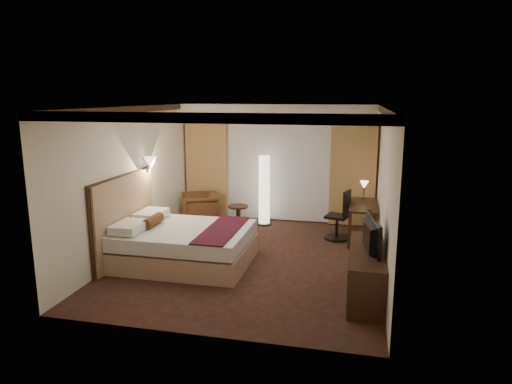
% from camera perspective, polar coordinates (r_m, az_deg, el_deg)
% --- Properties ---
extents(floor, '(4.50, 5.50, 0.01)m').
position_cam_1_polar(floor, '(8.31, -0.62, -8.34)').
color(floor, black).
rests_on(floor, ground).
extents(ceiling, '(4.50, 5.50, 0.01)m').
position_cam_1_polar(ceiling, '(7.80, -0.66, 10.61)').
color(ceiling, white).
rests_on(ceiling, back_wall).
extents(back_wall, '(4.50, 0.02, 2.70)m').
position_cam_1_polar(back_wall, '(10.60, 2.82, 3.63)').
color(back_wall, silver).
rests_on(back_wall, floor).
extents(left_wall, '(0.02, 5.50, 2.70)m').
position_cam_1_polar(left_wall, '(8.74, -15.15, 1.43)').
color(left_wall, silver).
rests_on(left_wall, floor).
extents(right_wall, '(0.02, 5.50, 2.70)m').
position_cam_1_polar(right_wall, '(7.75, 15.77, 0.08)').
color(right_wall, silver).
rests_on(right_wall, floor).
extents(crown_molding, '(4.50, 5.50, 0.12)m').
position_cam_1_polar(crown_molding, '(7.80, -0.66, 10.17)').
color(crown_molding, black).
rests_on(crown_molding, ceiling).
extents(soffit, '(4.50, 0.50, 0.20)m').
position_cam_1_polar(soffit, '(10.25, 2.65, 10.36)').
color(soffit, white).
rests_on(soffit, ceiling).
extents(curtain_sheer, '(2.48, 0.04, 2.45)m').
position_cam_1_polar(curtain_sheer, '(10.54, 2.74, 3.03)').
color(curtain_sheer, silver).
rests_on(curtain_sheer, back_wall).
extents(curtain_left_drape, '(1.00, 0.14, 2.45)m').
position_cam_1_polar(curtain_left_drape, '(10.90, -6.16, 3.28)').
color(curtain_left_drape, tan).
rests_on(curtain_left_drape, back_wall).
extents(curtain_right_drape, '(1.00, 0.14, 2.45)m').
position_cam_1_polar(curtain_right_drape, '(10.32, 12.02, 2.59)').
color(curtain_right_drape, tan).
rests_on(curtain_right_drape, back_wall).
extents(wall_sconce, '(0.24, 0.24, 0.24)m').
position_cam_1_polar(wall_sconce, '(9.00, -13.07, 3.58)').
color(wall_sconce, white).
rests_on(wall_sconce, left_wall).
extents(bed, '(2.23, 1.74, 0.65)m').
position_cam_1_polar(bed, '(8.12, -8.80, -6.55)').
color(bed, white).
rests_on(bed, floor).
extents(headboard, '(0.12, 2.04, 1.50)m').
position_cam_1_polar(headboard, '(8.47, -16.01, -3.11)').
color(headboard, tan).
rests_on(headboard, floor).
extents(armchair, '(1.00, 1.03, 0.82)m').
position_cam_1_polar(armchair, '(10.34, -7.00, -1.98)').
color(armchair, '#512B18').
rests_on(armchair, floor).
extents(side_table, '(0.45, 0.45, 0.49)m').
position_cam_1_polar(side_table, '(10.19, -2.22, -3.06)').
color(side_table, black).
rests_on(side_table, floor).
extents(floor_lamp, '(0.34, 0.34, 1.59)m').
position_cam_1_polar(floor_lamp, '(10.25, 1.04, 0.21)').
color(floor_lamp, white).
rests_on(floor_lamp, floor).
extents(desk, '(0.55, 1.31, 0.75)m').
position_cam_1_polar(desk, '(9.49, 13.19, -3.70)').
color(desk, black).
rests_on(desk, floor).
extents(desk_lamp, '(0.18, 0.18, 0.34)m').
position_cam_1_polar(desk_lamp, '(9.85, 13.33, 0.13)').
color(desk_lamp, '#FFD899').
rests_on(desk_lamp, desk).
extents(office_chair, '(0.62, 0.62, 1.04)m').
position_cam_1_polar(office_chair, '(9.41, 10.11, -2.80)').
color(office_chair, black).
rests_on(office_chair, floor).
extents(dresser, '(0.50, 1.80, 0.70)m').
position_cam_1_polar(dresser, '(6.98, 13.64, -9.68)').
color(dresser, black).
rests_on(dresser, floor).
extents(television, '(0.71, 1.07, 0.13)m').
position_cam_1_polar(television, '(6.78, 13.64, -4.66)').
color(television, black).
rests_on(television, dresser).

